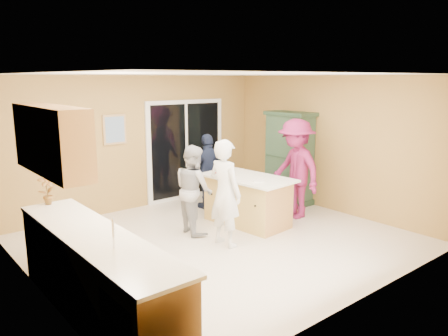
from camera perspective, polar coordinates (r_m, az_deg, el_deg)
floor at (r=7.06m, az=-0.43°, el=-9.47°), size 5.50×5.50×0.00m
ceiling at (r=6.58m, az=-0.47°, el=12.15°), size 5.50×5.00×0.10m
wall_back at (r=8.76m, az=-10.82°, el=3.29°), size 5.50×0.10×2.60m
wall_front at (r=5.05m, az=17.72°, el=-3.16°), size 5.50×0.10×2.60m
wall_left at (r=5.44m, az=-23.58°, el=-2.54°), size 0.10×5.00×2.60m
wall_right at (r=8.67m, az=13.84°, el=3.08°), size 0.10×5.00×2.60m
left_cabinet_run at (r=4.87m, az=-15.67°, el=-14.11°), size 0.65×3.05×1.24m
upper_cabinets at (r=5.20m, az=-21.63°, el=3.45°), size 0.35×1.60×0.75m
sliding_door at (r=9.31m, az=-4.98°, el=2.39°), size 1.90×0.07×2.10m
framed_picture at (r=8.45m, az=-14.09°, el=4.90°), size 0.46×0.04×0.56m
kitchen_island at (r=7.74m, az=3.07°, el=-4.41°), size 1.04×1.71×0.86m
green_hutch at (r=9.06m, az=8.52°, el=1.18°), size 0.54×1.02×1.88m
woman_white at (r=6.65m, az=0.13°, el=-3.30°), size 0.45×0.64×1.66m
woman_grey at (r=7.24m, az=-3.97°, el=-2.80°), size 0.67×0.80×1.48m
woman_navy at (r=8.60m, az=-2.07°, el=-0.43°), size 0.89×0.40×1.49m
woman_magenta at (r=8.11m, az=9.35°, el=-0.10°), size 0.86×1.27×1.83m
serving_bowl at (r=7.70m, az=-0.24°, el=-0.70°), size 0.35×0.35×0.08m
tulip_vase at (r=6.05m, az=-22.13°, el=-2.65°), size 0.21×0.15×0.39m
tumbler_near at (r=7.81m, az=1.11°, el=-0.46°), size 0.08×0.08×0.09m
tumbler_far at (r=7.72m, az=0.82°, el=-0.58°), size 0.09×0.09×0.10m
wine_bottle at (r=7.70m, az=-0.53°, el=-0.03°), size 0.07×0.07×0.32m
white_plate at (r=7.31m, az=4.49°, el=-1.66°), size 0.25×0.25×0.02m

